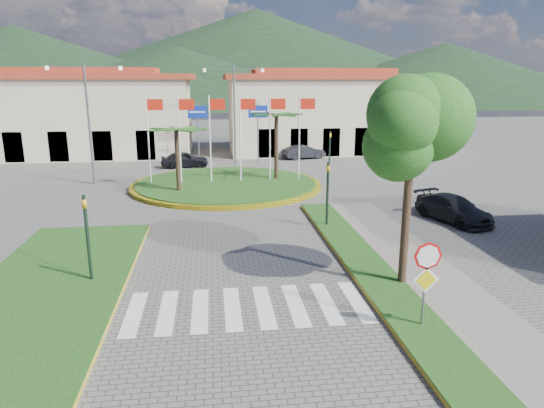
{
  "coord_description": "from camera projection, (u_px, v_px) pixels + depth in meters",
  "views": [
    {
      "loc": [
        -0.87,
        -9.92,
        6.91
      ],
      "look_at": [
        1.34,
        8.0,
        2.3
      ],
      "focal_mm": 32.0,
      "sensor_mm": 36.0,
      "label": 1
    }
  ],
  "objects": [
    {
      "name": "street_lamp_west",
      "position": [
        89.0,
        118.0,
        32.24
      ],
      "size": [
        4.8,
        0.16,
        8.0
      ],
      "color": "slate",
      "rests_on": "ground"
    },
    {
      "name": "car_dark_a",
      "position": [
        185.0,
        159.0,
        39.66
      ],
      "size": [
        3.99,
        2.05,
        1.3
      ],
      "primitive_type": "imported",
      "rotation": [
        0.0,
        0.0,
        1.71
      ],
      "color": "black",
      "rests_on": "ground"
    },
    {
      "name": "car_side_right",
      "position": [
        453.0,
        209.0,
        24.41
      ],
      "size": [
        3.01,
        4.75,
        1.28
      ],
      "primitive_type": "imported",
      "rotation": [
        0.0,
        0.0,
        0.3
      ],
      "color": "black",
      "rests_on": "ground"
    },
    {
      "name": "direction_sign_east",
      "position": [
        258.0,
        122.0,
        40.61
      ],
      "size": [
        1.6,
        0.14,
        5.2
      ],
      "color": "slate",
      "rests_on": "ground"
    },
    {
      "name": "stop_sign",
      "position": [
        426.0,
        271.0,
        13.38
      ],
      "size": [
        0.8,
        0.11,
        2.65
      ],
      "color": "slate",
      "rests_on": "ground"
    },
    {
      "name": "traffic_light_far",
      "position": [
        330.0,
        148.0,
        36.82
      ],
      "size": [
        0.18,
        0.15,
        3.2
      ],
      "color": "black",
      "rests_on": "ground"
    },
    {
      "name": "traffic_light_left",
      "position": [
        87.0,
        231.0,
        16.5
      ],
      "size": [
        0.15,
        0.18,
        3.2
      ],
      "color": "black",
      "rests_on": "ground"
    },
    {
      "name": "sidewalk_right",
      "position": [
        457.0,
        325.0,
        13.97
      ],
      "size": [
        4.0,
        28.0,
        0.15
      ],
      "primitive_type": "cube",
      "color": "gray",
      "rests_on": "ground"
    },
    {
      "name": "building_left",
      "position": [
        70.0,
        114.0,
        45.25
      ],
      "size": [
        23.32,
        9.54,
        8.05
      ],
      "color": "beige",
      "rests_on": "ground"
    },
    {
      "name": "verge_right",
      "position": [
        418.0,
        327.0,
        13.82
      ],
      "size": [
        1.6,
        28.0,
        0.18
      ],
      "primitive_type": "cube",
      "color": "#1C4413",
      "rests_on": "ground"
    },
    {
      "name": "deciduous_tree",
      "position": [
        412.0,
        136.0,
        15.53
      ],
      "size": [
        3.6,
        3.6,
        6.8
      ],
      "color": "black",
      "rests_on": "ground"
    },
    {
      "name": "building_right",
      "position": [
        321.0,
        112.0,
        48.11
      ],
      "size": [
        19.08,
        9.54,
        8.05
      ],
      "color": "beige",
      "rests_on": "ground"
    },
    {
      "name": "ground",
      "position": [
        257.0,
        384.0,
        11.35
      ],
      "size": [
        160.0,
        160.0,
        0.0
      ],
      "primitive_type": "plane",
      "color": "#615E5C",
      "rests_on": "ground"
    },
    {
      "name": "median_left",
      "position": [
        49.0,
        289.0,
        16.32
      ],
      "size": [
        5.0,
        14.0,
        0.18
      ],
      "primitive_type": "cube",
      "color": "#1C4413",
      "rests_on": "ground"
    },
    {
      "name": "hill_far_mid",
      "position": [
        257.0,
        56.0,
        163.27
      ],
      "size": [
        180.0,
        180.0,
        30.0
      ],
      "primitive_type": "cone",
      "color": "black",
      "rests_on": "ground"
    },
    {
      "name": "hill_far_west",
      "position": [
        17.0,
        66.0,
        136.7
      ],
      "size": [
        140.0,
        140.0,
        22.0
      ],
      "primitive_type": "cone",
      "color": "black",
      "rests_on": "ground"
    },
    {
      "name": "hill_far_east",
      "position": [
        444.0,
        73.0,
        147.27
      ],
      "size": [
        120.0,
        120.0,
        18.0
      ],
      "primitive_type": "cone",
      "color": "black",
      "rests_on": "ground"
    },
    {
      "name": "white_van",
      "position": [
        123.0,
        151.0,
        44.86
      ],
      "size": [
        4.38,
        2.79,
        1.12
      ],
      "primitive_type": "imported",
      "rotation": [
        0.0,
        0.0,
        1.33
      ],
      "color": "silver",
      "rests_on": "ground"
    },
    {
      "name": "traffic_light_right",
      "position": [
        328.0,
        189.0,
        22.94
      ],
      "size": [
        0.15,
        0.18,
        3.2
      ],
      "color": "black",
      "rests_on": "ground"
    },
    {
      "name": "street_lamp_centre",
      "position": [
        234.0,
        111.0,
        39.2
      ],
      "size": [
        4.8,
        0.16,
        8.0
      ],
      "color": "slate",
      "rests_on": "ground"
    },
    {
      "name": "crosswalk",
      "position": [
        245.0,
        307.0,
        15.19
      ],
      "size": [
        8.0,
        3.0,
        0.01
      ],
      "primitive_type": "cube",
      "color": "silver",
      "rests_on": "ground"
    },
    {
      "name": "hill_near_back",
      "position": [
        177.0,
        76.0,
        133.18
      ],
      "size": [
        110.0,
        110.0,
        16.0
      ],
      "primitive_type": "cone",
      "color": "black",
      "rests_on": "ground"
    },
    {
      "name": "car_dark_b",
      "position": [
        304.0,
        152.0,
        43.97
      ],
      "size": [
        4.02,
        2.15,
        1.26
      ],
      "primitive_type": "imported",
      "rotation": [
        0.0,
        0.0,
        1.8
      ],
      "color": "black",
      "rests_on": "ground"
    },
    {
      "name": "direction_sign_west",
      "position": [
        198.0,
        123.0,
        40.02
      ],
      "size": [
        1.6,
        0.14,
        5.2
      ],
      "color": "slate",
      "rests_on": "ground"
    },
    {
      "name": "roundabout_island",
      "position": [
        227.0,
        184.0,
        32.46
      ],
      "size": [
        12.7,
        12.7,
        6.0
      ],
      "color": "yellow",
      "rests_on": "ground"
    }
  ]
}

